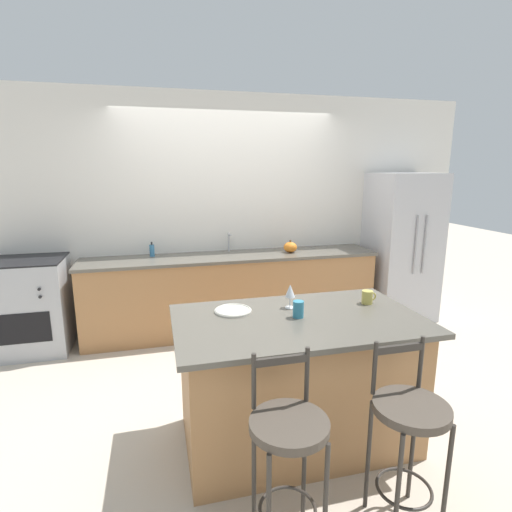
{
  "coord_description": "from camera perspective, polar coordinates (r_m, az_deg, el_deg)",
  "views": [
    {
      "loc": [
        -0.82,
        -4.01,
        1.87
      ],
      "look_at": [
        0.02,
        -0.66,
        1.1
      ],
      "focal_mm": 28.0,
      "sensor_mm": 36.0,
      "label": 1
    }
  ],
  "objects": [
    {
      "name": "wall_back",
      "position": [
        4.77,
        -4.17,
        6.24
      ],
      "size": [
        6.0,
        0.07,
        2.7
      ],
      "color": "silver",
      "rests_on": "ground_plane"
    },
    {
      "name": "pumpkin_decoration",
      "position": [
        4.67,
        4.92,
        1.26
      ],
      "size": [
        0.16,
        0.16,
        0.15
      ],
      "color": "orange",
      "rests_on": "back_counter"
    },
    {
      "name": "bar_stool_near",
      "position": [
        2.12,
        4.63,
        -25.3
      ],
      "size": [
        0.38,
        0.38,
        1.0
      ],
      "color": "#332D28",
      "rests_on": "ground_plane"
    },
    {
      "name": "back_counter",
      "position": [
        4.67,
        -3.34,
        -5.19
      ],
      "size": [
        3.33,
        0.64,
        0.9
      ],
      "color": "#A87547",
      "rests_on": "ground_plane"
    },
    {
      "name": "soap_bottle",
      "position": [
        4.59,
        -14.64,
        0.78
      ],
      "size": [
        0.05,
        0.05,
        0.16
      ],
      "color": "teal",
      "rests_on": "back_counter"
    },
    {
      "name": "dinner_plate",
      "position": [
        2.77,
        -3.3,
        -7.76
      ],
      "size": [
        0.25,
        0.25,
        0.02
      ],
      "color": "beige",
      "rests_on": "kitchen_island"
    },
    {
      "name": "sink_faucet",
      "position": [
        4.71,
        -3.87,
        2.31
      ],
      "size": [
        0.02,
        0.13,
        0.22
      ],
      "color": "#ADAFB5",
      "rests_on": "back_counter"
    },
    {
      "name": "refrigerator",
      "position": [
        5.3,
        19.98,
        1.27
      ],
      "size": [
        0.75,
        0.73,
        1.81
      ],
      "color": "#BCBCC1",
      "rests_on": "ground_plane"
    },
    {
      "name": "coffee_mug",
      "position": [
        3.02,
        15.65,
        -5.67
      ],
      "size": [
        0.11,
        0.08,
        0.1
      ],
      "color": "#C1B251",
      "rests_on": "kitchen_island"
    },
    {
      "name": "wine_glass",
      "position": [
        2.81,
        4.9,
        -5.06
      ],
      "size": [
        0.07,
        0.07,
        0.17
      ],
      "color": "white",
      "rests_on": "kitchen_island"
    },
    {
      "name": "ground_plane",
      "position": [
        4.5,
        -2.39,
        -12.01
      ],
      "size": [
        18.0,
        18.0,
        0.0
      ],
      "primitive_type": "plane",
      "color": "beige"
    },
    {
      "name": "bar_stool_far",
      "position": [
        2.35,
        20.96,
        -21.9
      ],
      "size": [
        0.38,
        0.38,
        1.0
      ],
      "color": "#332D28",
      "rests_on": "ground_plane"
    },
    {
      "name": "kitchen_island",
      "position": [
        2.86,
        5.91,
        -17.16
      ],
      "size": [
        1.63,
        0.95,
        0.9
      ],
      "color": "#A87547",
      "rests_on": "ground_plane"
    },
    {
      "name": "tumbler_cup",
      "position": [
        2.66,
        6.06,
        -7.57
      ],
      "size": [
        0.07,
        0.07,
        0.11
      ],
      "color": "teal",
      "rests_on": "kitchen_island"
    },
    {
      "name": "oven_range",
      "position": [
        4.74,
        -29.88,
        -6.19
      ],
      "size": [
        0.79,
        0.66,
        0.97
      ],
      "color": "#ADAFB5",
      "rests_on": "ground_plane"
    }
  ]
}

